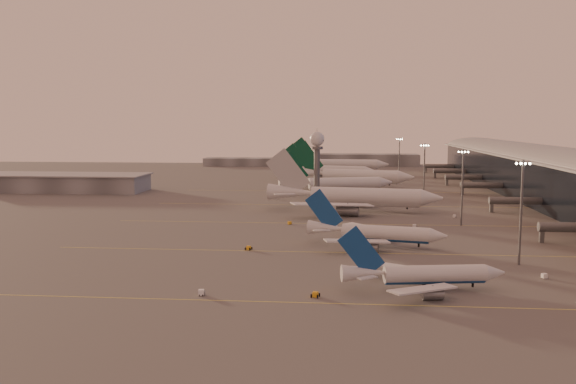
{
  "coord_description": "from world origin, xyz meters",
  "views": [
    {
      "loc": [
        15.78,
        -145.98,
        33.75
      ],
      "look_at": [
        -4.11,
        79.36,
        7.68
      ],
      "focal_mm": 38.0,
      "sensor_mm": 36.0,
      "label": 1
    }
  ],
  "objects": [
    {
      "name": "gsv_tug_far",
      "position": [
        12.47,
        107.89,
        0.46
      ],
      "size": [
        3.54,
        3.47,
        0.89
      ],
      "color": "white",
      "rests_on": "ground"
    },
    {
      "name": "mast_a",
      "position": [
        58.0,
        0.0,
        13.74
      ],
      "size": [
        3.6,
        0.56,
        25.0
      ],
      "color": "#53555A",
      "rests_on": "ground"
    },
    {
      "name": "gsv_truck_c",
      "position": [
        -0.87,
        52.33,
        1.09
      ],
      "size": [
        5.18,
        4.99,
        2.14
      ],
      "color": "gold",
      "rests_on": "ground"
    },
    {
      "name": "widebody_white",
      "position": [
        20.59,
        84.69,
        4.12
      ],
      "size": [
        67.3,
        53.59,
        23.74
      ],
      "color": "silver",
      "rests_on": "ground"
    },
    {
      "name": "gsv_tug_near",
      "position": [
        10.98,
        -31.33,
        0.51
      ],
      "size": [
        2.92,
        3.87,
        0.98
      ],
      "color": "gold",
      "rests_on": "ground"
    },
    {
      "name": "taxiway_markings",
      "position": [
        30.0,
        56.0,
        0.01
      ],
      "size": [
        180.0,
        185.25,
        0.02
      ],
      "color": "#DFCF4E",
      "rests_on": "ground"
    },
    {
      "name": "greentail_d",
      "position": [
        15.14,
        261.71,
        4.18
      ],
      "size": [
        65.23,
        52.51,
        23.69
      ],
      "color": "silver",
      "rests_on": "ground"
    },
    {
      "name": "gsv_truck_d",
      "position": [
        -12.81,
        117.11,
        1.24
      ],
      "size": [
        3.66,
        6.38,
        2.43
      ],
      "color": "white",
      "rests_on": "ground"
    },
    {
      "name": "radar_tower",
      "position": [
        5.0,
        120.0,
        20.95
      ],
      "size": [
        6.4,
        6.4,
        31.1
      ],
      "color": "#53555A",
      "rests_on": "ground"
    },
    {
      "name": "ground",
      "position": [
        0.0,
        0.0,
        0.0
      ],
      "size": [
        700.0,
        700.0,
        0.0
      ],
      "primitive_type": "plane",
      "color": "#525050",
      "rests_on": "ground"
    },
    {
      "name": "gsv_truck_b",
      "position": [
        39.7,
        49.14,
        1.18
      ],
      "size": [
        5.81,
        2.32,
        2.32
      ],
      "color": "white",
      "rests_on": "ground"
    },
    {
      "name": "mast_d",
      "position": [
        48.0,
        200.0,
        13.74
      ],
      "size": [
        3.6,
        0.56,
        25.0
      ],
      "color": "#53555A",
      "rests_on": "ground"
    },
    {
      "name": "terminal",
      "position": [
        107.88,
        110.09,
        10.52
      ],
      "size": [
        57.0,
        362.0,
        23.04
      ],
      "color": "black",
      "rests_on": "ground"
    },
    {
      "name": "narrowbody_near",
      "position": [
        32.41,
        -24.5,
        2.72
      ],
      "size": [
        34.17,
        27.07,
        13.42
      ],
      "color": "silver",
      "rests_on": "ground"
    },
    {
      "name": "mast_b",
      "position": [
        55.0,
        55.0,
        13.74
      ],
      "size": [
        3.6,
        0.56,
        25.0
      ],
      "color": "#53555A",
      "rests_on": "ground"
    },
    {
      "name": "greentail_a",
      "position": [
        13.66,
        140.8,
        3.59
      ],
      "size": [
        54.86,
        43.75,
        20.35
      ],
      "color": "silver",
      "rests_on": "ground"
    },
    {
      "name": "gsv_catering_a",
      "position": [
        60.03,
        -12.6,
        2.08
      ],
      "size": [
        5.5,
        3.58,
        4.16
      ],
      "color": "white",
      "rests_on": "ground"
    },
    {
      "name": "distant_horizon",
      "position": [
        2.62,
        325.14,
        3.89
      ],
      "size": [
        165.0,
        37.5,
        9.0
      ],
      "color": "#5C5F63",
      "rests_on": "ground"
    },
    {
      "name": "hangar",
      "position": [
        -120.0,
        140.0,
        4.32
      ],
      "size": [
        82.0,
        27.0,
        8.5
      ],
      "color": "#5C5F63",
      "rests_on": "ground"
    },
    {
      "name": "greentail_b",
      "position": [
        21.67,
        173.52,
        4.24
      ],
      "size": [
        64.2,
        51.1,
        23.98
      ],
      "color": "silver",
      "rests_on": "ground"
    },
    {
      "name": "mast_c",
      "position": [
        50.0,
        110.0,
        13.74
      ],
      "size": [
        3.6,
        0.56,
        25.0
      ],
      "color": "#53555A",
      "rests_on": "ground"
    },
    {
      "name": "narrowbody_mid",
      "position": [
        25.16,
        18.82,
        3.09
      ],
      "size": [
        38.57,
        30.45,
        15.27
      ],
      "color": "silver",
      "rests_on": "ground"
    },
    {
      "name": "gsv_tug_mid",
      "position": [
        -8.55,
        10.93,
        0.51
      ],
      "size": [
        3.93,
        2.98,
        1.0
      ],
      "color": "gold",
      "rests_on": "ground"
    },
    {
      "name": "gsv_truck_a",
      "position": [
        -10.84,
        -31.96,
        1.2
      ],
      "size": [
        6.08,
        2.89,
        2.36
      ],
      "color": "white",
      "rests_on": "ground"
    },
    {
      "name": "greentail_c",
      "position": [
        8.84,
        216.59,
        3.71
      ],
      "size": [
        56.61,
        45.13,
        21.01
      ],
      "color": "silver",
      "rests_on": "ground"
    },
    {
      "name": "gsv_catering_b",
      "position": [
        56.02,
        71.6,
        1.93
      ],
      "size": [
        5.15,
        3.68,
        3.87
      ],
      "color": "white",
      "rests_on": "ground"
    }
  ]
}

